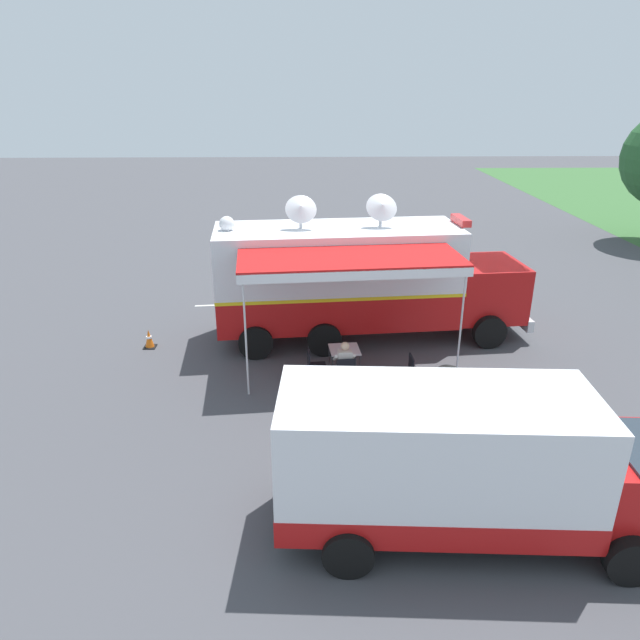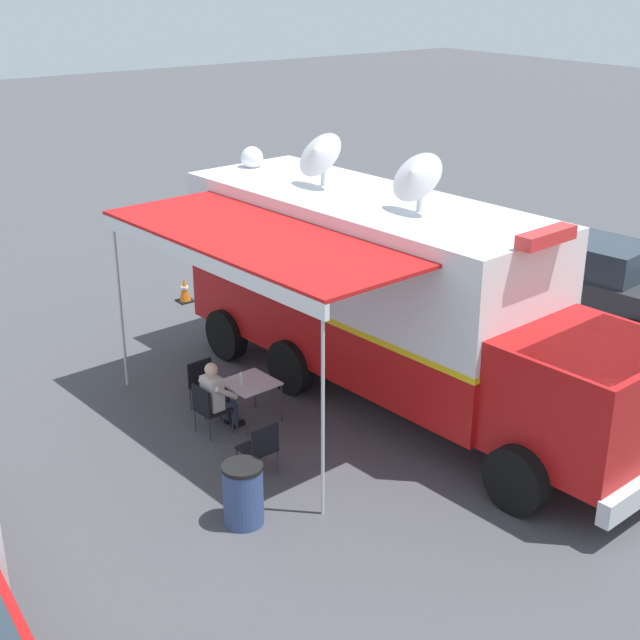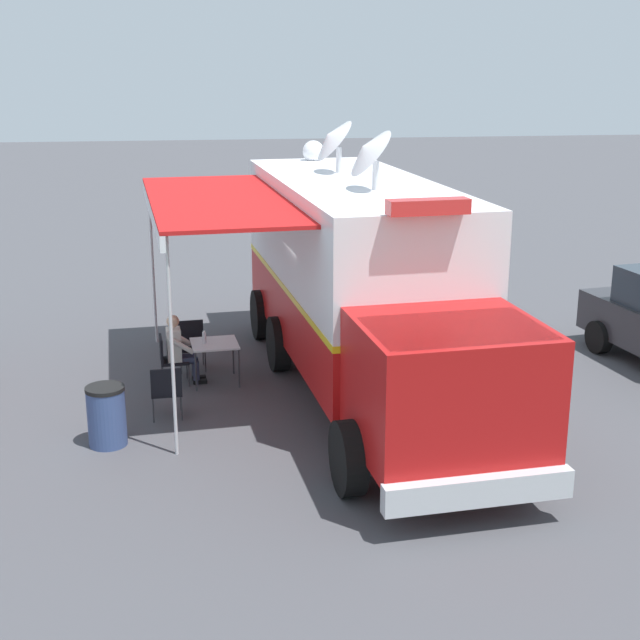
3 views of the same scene
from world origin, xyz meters
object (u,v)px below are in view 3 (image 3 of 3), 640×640
at_px(command_truck, 363,279).
at_px(folding_chair_beside_table, 191,341).
at_px(water_bottle, 204,338).
at_px(traffic_cone, 285,285).
at_px(folding_table, 215,346).
at_px(folding_chair_at_table, 169,356).
at_px(trash_bin, 107,416).
at_px(folding_chair_spare_by_truck, 166,388).
at_px(seated_responder, 179,348).

distance_m(command_truck, folding_chair_beside_table, 3.57).
bearing_deg(water_bottle, traffic_cone, -109.25).
bearing_deg(folding_table, folding_chair_at_table, -2.05).
bearing_deg(traffic_cone, command_truck, 95.79).
bearing_deg(command_truck, folding_table, -15.04).
xyz_separation_m(command_truck, folding_chair_at_table, (3.29, -0.70, -1.43)).
bearing_deg(folding_chair_beside_table, trash_bin, 69.26).
height_order(command_truck, folding_chair_beside_table, command_truck).
height_order(command_truck, folding_chair_spare_by_truck, command_truck).
xyz_separation_m(folding_chair_beside_table, trash_bin, (1.25, 3.29, -0.06)).
distance_m(seated_responder, traffic_cone, 6.23).
distance_m(folding_table, water_bottle, 0.24).
xyz_separation_m(water_bottle, folding_chair_beside_table, (0.23, -0.85, -0.32)).
bearing_deg(folding_chair_spare_by_truck, seated_responder, -96.85).
xyz_separation_m(folding_table, water_bottle, (0.17, 0.00, 0.16)).
bearing_deg(command_truck, traffic_cone, -84.21).
relative_size(folding_table, traffic_cone, 1.49).
xyz_separation_m(trash_bin, traffic_cone, (-3.49, -8.20, -0.18)).
height_order(folding_chair_spare_by_truck, traffic_cone, folding_chair_spare_by_truck).
bearing_deg(folding_chair_at_table, seated_responder, -175.24).
bearing_deg(traffic_cone, folding_chair_spare_by_truck, 70.15).
bearing_deg(water_bottle, folding_chair_beside_table, -74.59).
xyz_separation_m(folding_chair_beside_table, folding_chair_spare_by_truck, (0.40, 2.41, 0.00)).
bearing_deg(folding_chair_at_table, folding_chair_beside_table, -115.50).
xyz_separation_m(water_bottle, seated_responder, (0.44, -0.05, -0.18)).
height_order(water_bottle, folding_chair_at_table, water_bottle).
bearing_deg(folding_table, folding_chair_beside_table, -64.35).
xyz_separation_m(water_bottle, folding_chair_spare_by_truck, (0.63, 1.56, -0.32)).
xyz_separation_m(folding_table, traffic_cone, (-1.84, -5.76, -0.39)).
distance_m(folding_chair_at_table, traffic_cone, 6.32).
xyz_separation_m(folding_chair_spare_by_truck, trash_bin, (0.85, 0.88, -0.06)).
bearing_deg(folding_chair_at_table, folding_table, 177.95).
relative_size(folding_chair_beside_table, folding_chair_spare_by_truck, 1.00).
xyz_separation_m(command_truck, folding_chair_spare_by_truck, (3.30, 0.89, -1.43)).
distance_m(folding_chair_beside_table, trash_bin, 3.52).
relative_size(water_bottle, seated_responder, 0.18).
relative_size(folding_chair_beside_table, traffic_cone, 1.50).
relative_size(water_bottle, folding_chair_beside_table, 0.26).
bearing_deg(folding_chair_at_table, traffic_cone, -114.72).
xyz_separation_m(water_bottle, trash_bin, (1.48, 2.44, -0.38)).
relative_size(water_bottle, folding_chair_spare_by_truck, 0.26).
height_order(folding_chair_beside_table, seated_responder, seated_responder).
xyz_separation_m(folding_chair_spare_by_truck, traffic_cone, (-2.64, -7.32, -0.23)).
distance_m(water_bottle, seated_responder, 0.48).
xyz_separation_m(water_bottle, traffic_cone, (-2.01, -5.76, -0.55)).
bearing_deg(seated_responder, folding_chair_spare_by_truck, 83.15).
bearing_deg(traffic_cone, water_bottle, 70.75).
distance_m(folding_table, traffic_cone, 6.06).
xyz_separation_m(command_truck, trash_bin, (4.15, 1.77, -1.49)).
bearing_deg(trash_bin, folding_chair_spare_by_truck, -134.07).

